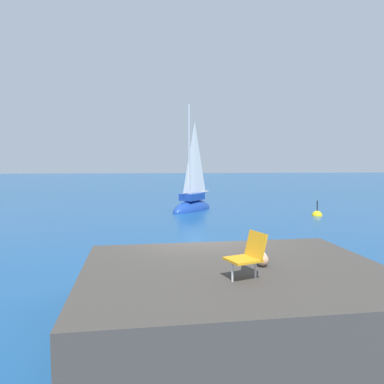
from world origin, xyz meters
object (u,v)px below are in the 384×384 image
sailboat_near (192,204)px  beach_chair (249,253)px  person_sunbather (258,252)px  marker_buoy (317,216)px

sailboat_near → beach_chair: 16.59m
person_sunbather → beach_chair: size_ratio=2.20×
marker_buoy → beach_chair: bearing=-118.0°
sailboat_near → person_sunbather: (-0.05, -15.20, 0.77)m
beach_chair → marker_buoy: size_ratio=0.71×
sailboat_near → beach_chair: (-0.58, -16.54, 1.10)m
person_sunbather → marker_buoy: (6.72, 12.28, -1.15)m
person_sunbather → marker_buoy: bearing=-21.4°
beach_chair → person_sunbather: bearing=-132.4°
beach_chair → marker_buoy: (7.25, 13.62, -1.47)m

